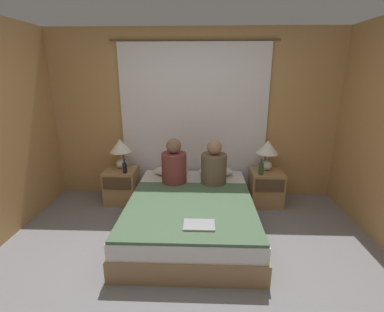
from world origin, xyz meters
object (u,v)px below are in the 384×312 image
Objects in this scene: pillow_left at (171,171)px; laptop_on_bed at (199,225)px; lamp_right at (268,150)px; nightstand_left at (122,185)px; nightstand_right at (266,187)px; bed at (191,214)px; person_right_in_bed at (214,167)px; lamp_left at (120,149)px; beer_bottle_on_right_stand at (261,168)px; person_left_in_bed at (174,166)px; beer_bottle_on_left_stand at (125,168)px; pillow_right at (216,171)px.

pillow_left is 1.55m from laptop_on_bed.
lamp_right is 1.45m from pillow_left.
nightstand_right is (2.15, 0.00, 0.00)m from nightstand_left.
bed is 0.72m from person_right_in_bed.
nightstand_left is at bearing -174.89° from pillow_left.
laptop_on_bed is (1.18, -1.42, 0.20)m from nightstand_left.
lamp_left is at bearing 179.80° from pillow_left.
bed is 8.67× the size of beer_bottle_on_right_stand.
person_right_in_bed is (-0.79, -0.28, 0.41)m from nightstand_right.
beer_bottle_on_right_stand is 0.75× the size of laptop_on_bed.
person_left_in_bed is at bearing 118.35° from bed.
nightstand_left is 0.37m from beer_bottle_on_left_stand.
lamp_left reaches higher than beer_bottle_on_left_stand.
beer_bottle_on_left_stand is (-0.64, -0.20, 0.11)m from pillow_left.
nightstand_right is 0.79× the size of person_left_in_bed.
beer_bottle_on_left_stand is at bearing -176.28° from nightstand_right.
pillow_left is at bearing 5.11° from nightstand_left.
beer_bottle_on_left_stand is (-2.05, -0.20, -0.22)m from lamp_right.
person_left_in_bed is at bearing -76.39° from pillow_left.
lamp_right is 1.92× the size of beer_bottle_on_right_stand.
pillow_left is 0.41m from person_left_in_bed.
lamp_right is at bearing 5.64° from beer_bottle_on_left_stand.
bed is 3.97× the size of nightstand_right.
lamp_right is at bearing 0.10° from pillow_left.
lamp_right is at bearing 24.15° from person_right_in_bed.
pillow_left is at bearing 150.66° from person_right_in_bed.
pillow_right is at bearing 162.23° from beer_bottle_on_right_stand.
person_right_in_bed reaches higher than lamp_left.
lamp_right is 1.38m from person_left_in_bed.
person_left_in_bed is at bearing -23.11° from lamp_left.
pillow_left reaches higher than bed.
beer_bottle_on_left_stand is at bearing 168.22° from person_left_in_bed.
beer_bottle_on_right_stand reaches higher than nightstand_left.
pillow_left is at bearing 112.36° from bed.
lamp_right reaches higher than bed.
bed is 1.48m from lamp_left.
nightstand_left and nightstand_right have the same top height.
person_left_in_bed is 1.02× the size of person_right_in_bed.
pillow_left is at bearing 171.21° from beer_bottle_on_right_stand.
beer_bottle_on_left_stand is 0.88× the size of beer_bottle_on_right_stand.
lamp_right reaches higher than laptop_on_bed.
beer_bottle_on_left_stand reaches higher than laptop_on_bed.
bed is at bearing -145.27° from nightstand_right.
beer_bottle_on_right_stand is (-0.12, -0.13, 0.34)m from nightstand_right.
person_left_in_bed is at bearing -167.91° from nightstand_right.
nightstand_right is at bearing 0.00° from nightstand_left.
person_right_in_bed is at bearing 0.00° from person_left_in_bed.
person_left_in_bed reaches higher than lamp_right.
lamp_right is 0.32m from beer_bottle_on_right_stand.
bed is at bearing -67.64° from pillow_left.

